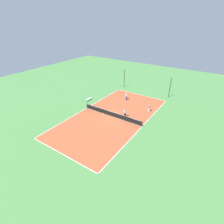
% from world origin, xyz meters
% --- Properties ---
extents(ground_plane, '(80.00, 80.00, 0.00)m').
position_xyz_m(ground_plane, '(0.00, 0.00, 0.00)').
color(ground_plane, '#518E47').
extents(court_surface, '(11.92, 23.51, 0.02)m').
position_xyz_m(court_surface, '(0.00, 0.00, 0.01)').
color(court_surface, '#B75633').
rests_on(court_surface, ground_plane).
extents(tennis_net, '(11.72, 0.10, 0.99)m').
position_xyz_m(tennis_net, '(0.00, 0.00, 0.52)').
color(tennis_net, black).
rests_on(tennis_net, court_surface).
extents(bench, '(0.36, 1.69, 0.45)m').
position_xyz_m(bench, '(-7.79, 2.80, 0.39)').
color(bench, silver).
rests_on(bench, ground_plane).
extents(player_near_white, '(0.42, 0.42, 1.64)m').
position_xyz_m(player_near_white, '(2.05, 1.10, 0.96)').
color(player_near_white, black).
rests_on(player_near_white, court_surface).
extents(player_far_white, '(0.50, 0.50, 1.63)m').
position_xyz_m(player_far_white, '(-1.35, 7.58, 0.95)').
color(player_far_white, navy).
rests_on(player_far_white, court_surface).
extents(player_baseline_gray, '(0.49, 0.49, 1.53)m').
position_xyz_m(player_baseline_gray, '(4.77, 5.38, 0.89)').
color(player_baseline_gray, white).
rests_on(player_baseline_gray, court_surface).
extents(tennis_ball_right_alley, '(0.07, 0.07, 0.07)m').
position_xyz_m(tennis_ball_right_alley, '(1.32, 8.63, 0.06)').
color(tennis_ball_right_alley, '#CCE033').
rests_on(tennis_ball_right_alley, court_surface).
extents(tennis_ball_near_net, '(0.07, 0.07, 0.07)m').
position_xyz_m(tennis_ball_near_net, '(2.79, -0.53, 0.06)').
color(tennis_ball_near_net, '#CCE033').
rests_on(tennis_ball_near_net, court_surface).
extents(fence_post_back_left, '(0.12, 0.12, 4.35)m').
position_xyz_m(fence_post_back_left, '(-5.68, 13.99, 2.18)').
color(fence_post_back_left, black).
rests_on(fence_post_back_left, ground_plane).
extents(fence_post_back_right, '(0.12, 0.12, 4.35)m').
position_xyz_m(fence_post_back_right, '(5.68, 13.99, 2.18)').
color(fence_post_back_right, black).
rests_on(fence_post_back_right, ground_plane).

